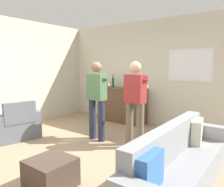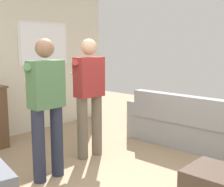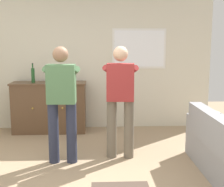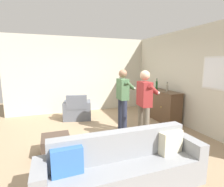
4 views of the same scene
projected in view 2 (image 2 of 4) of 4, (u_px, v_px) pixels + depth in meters
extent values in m
cube|color=silver|center=(44.00, 44.00, 5.76)|extent=(1.07, 0.02, 0.79)
cube|color=white|center=(44.00, 44.00, 5.75)|extent=(0.99, 0.03, 0.71)
cube|color=gray|center=(200.00, 136.00, 4.78)|extent=(0.55, 2.10, 0.42)
cube|color=gray|center=(194.00, 111.00, 4.56)|extent=(0.18, 2.10, 0.43)
cube|color=gray|center=(141.00, 117.00, 5.51)|extent=(0.55, 0.18, 0.64)
cube|color=beige|center=(154.00, 105.00, 5.19)|extent=(0.21, 0.42, 0.36)
cylinder|color=#282D42|center=(39.00, 146.00, 3.63)|extent=(0.15, 0.15, 0.88)
cylinder|color=#282D42|center=(57.00, 141.00, 3.82)|extent=(0.15, 0.15, 0.88)
cube|color=#4C754C|center=(46.00, 84.00, 3.61)|extent=(0.41, 0.23, 0.55)
sphere|color=#8C664C|center=(45.00, 48.00, 3.54)|extent=(0.22, 0.22, 0.22)
cylinder|color=#4C754C|center=(29.00, 75.00, 3.62)|extent=(0.34, 0.40, 0.29)
cylinder|color=#4C754C|center=(46.00, 73.00, 3.78)|extent=(0.32, 0.41, 0.29)
cube|color=white|center=(31.00, 80.00, 3.82)|extent=(0.15, 0.05, 0.04)
cylinder|color=#6B6051|center=(82.00, 128.00, 4.37)|extent=(0.15, 0.15, 0.88)
cylinder|color=#6B6051|center=(97.00, 125.00, 4.54)|extent=(0.15, 0.15, 0.88)
cube|color=#9E2D2D|center=(89.00, 77.00, 4.33)|extent=(0.42, 0.26, 0.55)
sphere|color=#D8AD8C|center=(89.00, 47.00, 4.26)|extent=(0.22, 0.22, 0.22)
cylinder|color=#9E2D2D|center=(75.00, 69.00, 4.36)|extent=(0.36, 0.39, 0.29)
cylinder|color=#9E2D2D|center=(88.00, 68.00, 4.51)|extent=(0.30, 0.42, 0.29)
cube|color=white|center=(76.00, 73.00, 4.56)|extent=(0.15, 0.05, 0.04)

